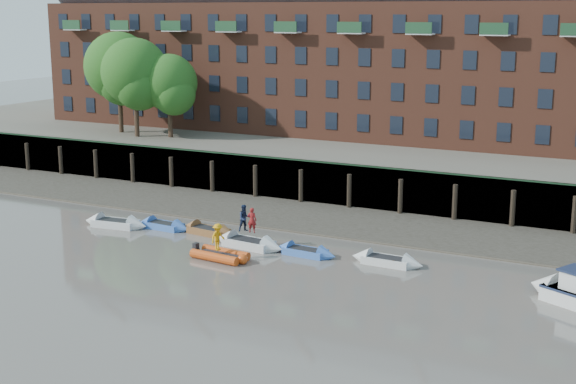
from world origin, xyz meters
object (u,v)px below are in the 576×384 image
Objects in this scene: person_rower_a at (252,220)px; motor_launch at (573,292)px; rowboat_2 at (209,231)px; person_rower_b at (245,218)px; rowboat_4 at (305,252)px; person_rib_crew at (218,237)px; rowboat_5 at (387,261)px; rib_tender at (222,255)px; rowboat_0 at (115,223)px; rowboat_1 at (164,226)px; rowboat_3 at (249,243)px.

motor_launch is at bearing 163.10° from person_rower_a.
rowboat_2 is 2.65× the size of person_rower_b.
rowboat_4 is 5.39m from person_rib_crew.
motor_launch reaches higher than rowboat_5.
person_rib_crew is at bearing -154.15° from rib_tender.
motor_launch is (29.98, -1.34, 0.35)m from rowboat_0.
person_rower_a reaches higher than rowboat_1.
person_rower_b is (-19.76, 1.30, 1.22)m from motor_launch.
rowboat_0 is 3.05× the size of person_rib_crew.
person_rib_crew reaches higher than rowboat_4.
rowboat_4 is at bearing 167.02° from person_rower_a.
person_rower_b reaches higher than person_rib_crew.
rowboat_2 is at bearing 165.51° from rowboat_3.
motor_launch is at bearing -8.95° from rowboat_0.
rowboat_1 is 0.95× the size of rowboat_5.
motor_launch is 19.29m from person_rower_a.
rowboat_2 is at bearing 4.50° from rowboat_0.
rowboat_0 is at bearing -158.32° from rowboat_1.
rowboat_2 is 1.09× the size of rowboat_4.
person_rower_a is (7.51, -1.16, 1.55)m from rowboat_1.
person_rower_a reaches higher than rowboat_4.
person_rower_a reaches higher than person_rib_crew.
rowboat_3 is (3.86, -1.43, 0.03)m from rowboat_2.
motor_launch is (19.42, -1.20, 0.35)m from rowboat_3.
rowboat_1 is at bearing 179.21° from rowboat_5.
rowboat_3 is at bearing 3.83° from person_rib_crew.
rowboat_3 is at bearing -175.51° from rowboat_4.
rowboat_3 is at bearing -65.33° from person_rower_b.
rowboat_3 is 1.52m from person_rower_a.
rowboat_1 is 8.23m from person_rib_crew.
person_rower_b is at bearing -5.96° from rowboat_1.
rib_tender is at bearing 31.12° from motor_launch.
rowboat_4 is at bearing -172.78° from rowboat_5.
person_rower_b is at bearing -6.63° from rowboat_0.
rowboat_2 reaches higher than rowboat_1.
motor_launch is at bearing -52.25° from person_rower_b.
person_rower_a reaches higher than rowboat_0.
rowboat_4 is 0.94× the size of rowboat_5.
rowboat_0 is at bearing 23.45° from motor_launch.
person_rower_b is at bearing 22.25° from motor_launch.
rowboat_0 is 0.83× the size of motor_launch.
rowboat_1 is at bearing 177.42° from rowboat_4.
person_rower_b reaches higher than rowboat_2.
rowboat_5 is at bearing -5.09° from rowboat_0.
motor_launch is at bearing -1.96° from rowboat_1.
motor_launch is 19.89m from person_rib_crew.
person_rib_crew is (-0.03, -3.13, -0.43)m from person_rower_b.
motor_launch reaches higher than rib_tender.
person_rower_b is (-0.34, 0.10, 1.57)m from rowboat_3.
rib_tender is at bearing -59.08° from person_rib_crew.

